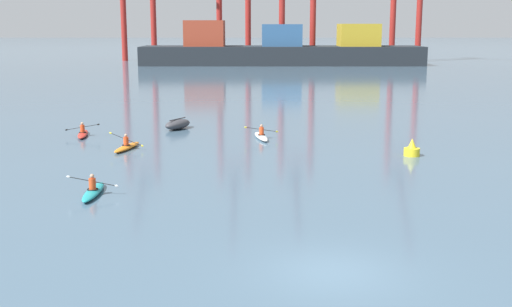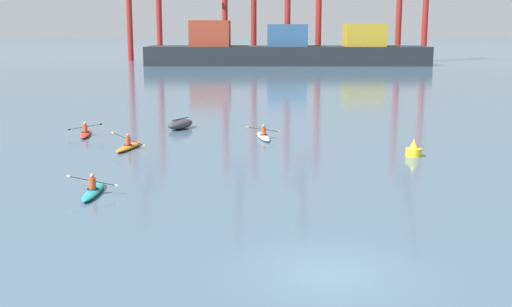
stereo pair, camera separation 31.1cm
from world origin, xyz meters
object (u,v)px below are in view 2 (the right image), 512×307
capsized_dinghy (180,124)px  kayak_teal (93,190)px  kayak_orange (129,146)px  kayak_white (263,136)px  channel_buoy (414,150)px  kayak_red (86,133)px  container_barge (286,50)px

capsized_dinghy → kayak_teal: kayak_teal is taller
kayak_orange → capsized_dinghy: bearing=74.6°
kayak_white → channel_buoy: bearing=-34.0°
capsized_dinghy → kayak_orange: bearing=-105.4°
kayak_orange → channel_buoy: bearing=-6.8°
kayak_teal → kayak_white: bearing=62.5°
capsized_dinghy → kayak_white: 7.13m
kayak_white → kayak_red: size_ratio=1.00×
capsized_dinghy → kayak_red: 6.70m
kayak_red → kayak_teal: bearing=-73.6°
kayak_orange → kayak_teal: bearing=-86.7°
capsized_dinghy → kayak_red: size_ratio=0.81×
container_barge → kayak_red: container_barge is taller
channel_buoy → kayak_orange: bearing=173.2°
channel_buoy → kayak_red: size_ratio=0.29×
channel_buoy → kayak_orange: (-16.55, 1.98, -0.19)m
channel_buoy → capsized_dinghy: bearing=146.2°
kayak_white → kayak_red: same height
capsized_dinghy → kayak_orange: kayak_orange is taller
capsized_dinghy → kayak_teal: bearing=-94.7°
capsized_dinghy → kayak_red: bearing=-153.8°
capsized_dinghy → kayak_orange: (-2.12, -7.69, -0.18)m
kayak_teal → kayak_orange: 10.58m
kayak_teal → kayak_red: (-4.50, 15.30, 0.00)m
channel_buoy → kayak_teal: size_ratio=0.29×
channel_buoy → kayak_teal: channel_buoy is taller
capsized_dinghy → channel_buoy: bearing=-33.8°
container_barge → capsized_dinghy: size_ratio=18.80×
container_barge → capsized_dinghy: (-10.26, -78.09, -2.45)m
channel_buoy → kayak_red: bearing=161.8°
kayak_white → container_barge: bearing=87.0°
kayak_red → container_barge: bearing=78.7°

